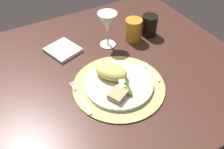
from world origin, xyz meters
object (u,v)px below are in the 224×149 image
Objects in this scene: wine_glass at (107,23)px; dark_tumbler at (149,25)px; amber_tumbler at (133,30)px; spoon at (148,68)px; napkin at (63,50)px; dinner_plate at (119,84)px; fork at (81,99)px; dining_table at (106,93)px.

wine_glass is 0.22m from dark_tumbler.
dark_tumbler is at bearing -5.57° from wine_glass.
amber_tumbler is at bearing 178.81° from dark_tumbler.
amber_tumbler is (0.06, 0.21, 0.04)m from spoon.
dark_tumbler is (0.40, -0.07, 0.04)m from napkin.
wine_glass reaches higher than napkin.
fork is (-0.15, 0.00, -0.00)m from dinner_plate.
dining_table is 0.19m from dinner_plate.
spoon is at bearing -30.30° from dining_table.
spoon is 0.26m from wine_glass.
wine_glass is (0.19, -0.05, 0.10)m from napkin.
wine_glass is 1.55× the size of amber_tumbler.
fork is at bearing -98.24° from napkin.
amber_tumbler is 0.09m from dark_tumbler.
spoon is at bearing -74.50° from wine_glass.
spoon is at bearing -124.99° from dark_tumbler.
dinner_plate is at bearing -90.61° from dining_table.
dining_table is 0.26m from napkin.
napkin is (-0.26, 0.28, -0.00)m from spoon.
fork is at bearing -176.14° from spoon.
spoon is at bearing 3.86° from fork.
dining_table is 0.31m from amber_tumbler.
wine_glass is at bearing 105.50° from spoon.
amber_tumbler is at bearing -12.38° from napkin.
fork is (-0.15, -0.11, 0.15)m from dining_table.
dining_table is at bearing -157.94° from dark_tumbler.
spoon is 0.25m from dark_tumbler.
dining_table is 11.44× the size of dark_tumbler.
wine_glass is 1.62× the size of dark_tumbler.
fork is 0.50m from dark_tumbler.
amber_tumbler is (0.21, 0.12, 0.19)m from dining_table.
dining_table is 4.39× the size of dinner_plate.
fork is 1.39× the size of spoon.
dinner_plate is 0.15m from fork.
spoon is 1.27× the size of dark_tumbler.
napkin is 1.28× the size of amber_tumbler.
amber_tumbler is at bearing 30.26° from dining_table.
dinner_plate is 0.31m from amber_tumbler.
dark_tumbler reaches higher than dining_table.
wine_glass reaches higher than dark_tumbler.
dining_table is at bearing -60.63° from napkin.
wine_glass is (-0.06, 0.23, 0.10)m from spoon.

